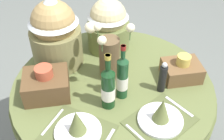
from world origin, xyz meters
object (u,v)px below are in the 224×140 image
(gift_tub_back_left, at_px, (55,29))
(woven_basket_side_right, at_px, (182,70))
(wine_bottle_left, at_px, (122,78))
(dining_table, at_px, (113,98))
(woven_basket_side_left, at_px, (46,84))
(flower_vase, at_px, (109,55))
(place_setting_left, at_px, (78,127))
(gift_tub_back_centre, at_px, (108,21))
(wine_bottle_centre, at_px, (108,88))
(place_setting_right, at_px, (161,115))
(pepper_mill, at_px, (163,78))

(gift_tub_back_left, distance_m, woven_basket_side_right, 0.82)
(wine_bottle_left, xyz_separation_m, gift_tub_back_left, (-0.35, 0.38, 0.11))
(gift_tub_back_left, bearing_deg, dining_table, -40.31)
(wine_bottle_left, bearing_deg, gift_tub_back_left, 132.71)
(dining_table, bearing_deg, gift_tub_back_left, 139.69)
(woven_basket_side_left, bearing_deg, wine_bottle_left, -11.67)
(flower_vase, distance_m, woven_basket_side_left, 0.39)
(dining_table, xyz_separation_m, wine_bottle_left, (0.03, -0.11, 0.27))
(gift_tub_back_left, bearing_deg, woven_basket_side_right, -20.81)
(place_setting_left, xyz_separation_m, gift_tub_back_centre, (0.27, 0.72, 0.16))
(dining_table, relative_size, wine_bottle_centre, 3.57)
(place_setting_right, height_order, wine_bottle_left, wine_bottle_left)
(place_setting_right, distance_m, pepper_mill, 0.24)
(flower_vase, xyz_separation_m, pepper_mill, (0.29, -0.17, -0.07))
(gift_tub_back_left, height_order, woven_basket_side_right, gift_tub_back_left)
(wine_bottle_left, relative_size, woven_basket_side_left, 1.39)
(place_setting_right, distance_m, gift_tub_back_left, 0.82)
(dining_table, height_order, flower_vase, flower_vase)
(dining_table, bearing_deg, place_setting_left, -125.02)
(place_setting_right, bearing_deg, gift_tub_back_centre, 102.82)
(pepper_mill, bearing_deg, woven_basket_side_left, 173.01)
(woven_basket_side_left, distance_m, woven_basket_side_right, 0.81)
(pepper_mill, bearing_deg, wine_bottle_centre, -168.42)
(gift_tub_back_left, bearing_deg, flower_vase, -33.52)
(dining_table, xyz_separation_m, gift_tub_back_left, (-0.32, 0.27, 0.38))
(flower_vase, xyz_separation_m, woven_basket_side_right, (0.44, -0.08, -0.10))
(wine_bottle_left, xyz_separation_m, wine_bottle_centre, (-0.09, -0.06, -0.01))
(dining_table, relative_size, wine_bottle_left, 3.55)
(dining_table, relative_size, flower_vase, 3.05)
(flower_vase, xyz_separation_m, gift_tub_back_left, (-0.30, 0.20, 0.09))
(dining_table, xyz_separation_m, gift_tub_back_centre, (0.03, 0.39, 0.34))
(place_setting_left, height_order, woven_basket_side_right, woven_basket_side_right)
(place_setting_right, relative_size, woven_basket_side_right, 1.89)
(wine_bottle_left, bearing_deg, dining_table, 106.93)
(flower_vase, bearing_deg, dining_table, -78.03)
(dining_table, distance_m, flower_vase, 0.31)
(woven_basket_side_right, bearing_deg, place_setting_left, -154.03)
(gift_tub_back_left, bearing_deg, pepper_mill, -32.41)
(gift_tub_back_left, height_order, gift_tub_back_centre, gift_tub_back_left)
(place_setting_left, distance_m, wine_bottle_left, 0.36)
(woven_basket_side_right, bearing_deg, pepper_mill, -149.44)
(woven_basket_side_left, bearing_deg, gift_tub_back_left, 76.26)
(wine_bottle_left, distance_m, pepper_mill, 0.24)
(place_setting_right, relative_size, flower_vase, 1.04)
(place_setting_right, height_order, wine_bottle_centre, wine_bottle_centre)
(gift_tub_back_centre, xyz_separation_m, woven_basket_side_left, (-0.42, -0.41, -0.13))
(place_setting_left, xyz_separation_m, woven_basket_side_left, (-0.15, 0.31, 0.03))
(place_setting_right, xyz_separation_m, woven_basket_side_right, (0.23, 0.32, 0.01))
(place_setting_right, relative_size, gift_tub_back_centre, 1.06)
(wine_bottle_centre, height_order, gift_tub_back_left, gift_tub_back_left)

